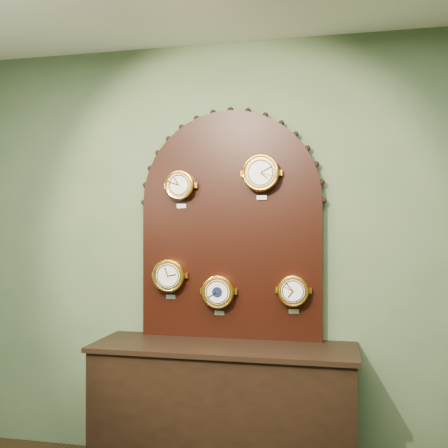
% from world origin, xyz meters
% --- Properties ---
extents(wall_back, '(4.00, 0.00, 4.00)m').
position_xyz_m(wall_back, '(0.00, 2.50, 1.40)').
color(wall_back, '#4A6142').
rests_on(wall_back, ground).
extents(shop_counter, '(1.60, 0.50, 0.80)m').
position_xyz_m(shop_counter, '(0.00, 2.23, 0.40)').
color(shop_counter, black).
rests_on(shop_counter, ground_plane).
extents(display_board, '(1.26, 0.06, 1.53)m').
position_xyz_m(display_board, '(0.00, 2.45, 1.63)').
color(display_board, black).
rests_on(display_board, shop_counter).
extents(roman_clock, '(0.20, 0.08, 0.25)m').
position_xyz_m(roman_clock, '(-0.33, 2.38, 1.84)').
color(roman_clock, gold).
rests_on(roman_clock, display_board).
extents(arabic_clock, '(0.24, 0.08, 0.29)m').
position_xyz_m(arabic_clock, '(0.21, 2.38, 1.91)').
color(arabic_clock, gold).
rests_on(arabic_clock, display_board).
extents(hygrometer, '(0.22, 0.08, 0.27)m').
position_xyz_m(hygrometer, '(-0.40, 2.38, 1.24)').
color(hygrometer, gold).
rests_on(hygrometer, display_board).
extents(barometer, '(0.22, 0.08, 0.27)m').
position_xyz_m(barometer, '(-0.07, 2.38, 1.14)').
color(barometer, gold).
rests_on(barometer, display_board).
extents(tide_clock, '(0.20, 0.08, 0.25)m').
position_xyz_m(tide_clock, '(0.42, 2.38, 1.16)').
color(tide_clock, gold).
rests_on(tide_clock, display_board).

